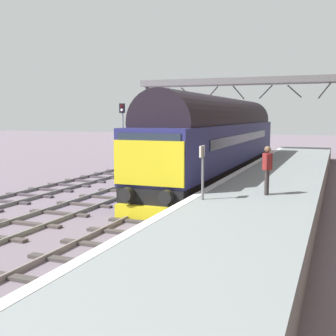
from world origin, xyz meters
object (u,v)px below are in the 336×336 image
object	(u,v)px
platform_number_sign	(202,164)
waiting_passenger	(267,166)
diesel_locomotive	(220,137)
signal_post_near	(123,127)

from	to	relation	value
platform_number_sign	waiting_passenger	size ratio (longest dim) A/B	1.04
diesel_locomotive	signal_post_near	xyz separation A→B (m)	(-9.00, 5.82, 0.35)
diesel_locomotive	waiting_passenger	world-z (taller)	diesel_locomotive
signal_post_near	platform_number_sign	bearing A→B (deg)	-55.53
signal_post_near	platform_number_sign	distance (m)	19.69
signal_post_near	diesel_locomotive	bearing A→B (deg)	-32.88
diesel_locomotive	platform_number_sign	distance (m)	10.62
waiting_passenger	signal_post_near	bearing A→B (deg)	40.35
signal_post_near	waiting_passenger	size ratio (longest dim) A/B	2.79
diesel_locomotive	waiting_passenger	distance (m)	9.62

